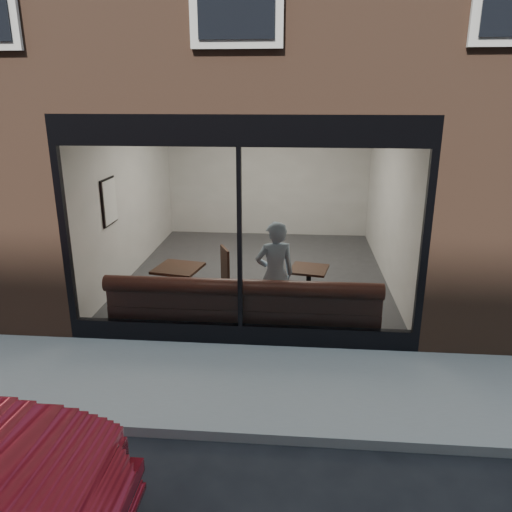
# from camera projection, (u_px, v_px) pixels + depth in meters

# --- Properties ---
(ground) EXTENTS (120.00, 120.00, 0.00)m
(ground) POSITION_uv_depth(u_px,v_px,m) (219.00, 435.00, 5.27)
(ground) COLOR black
(ground) RESTS_ON ground
(sidewalk_near) EXTENTS (40.00, 2.00, 0.01)m
(sidewalk_near) POSITION_uv_depth(u_px,v_px,m) (231.00, 383.00, 6.22)
(sidewalk_near) COLOR gray
(sidewalk_near) RESTS_ON ground
(kerb_near) EXTENTS (40.00, 0.10, 0.12)m
(kerb_near) POSITION_uv_depth(u_px,v_px,m) (218.00, 434.00, 5.21)
(kerb_near) COLOR gray
(kerb_near) RESTS_ON ground
(host_building_pier_left) EXTENTS (2.50, 12.00, 3.20)m
(host_building_pier_left) POSITION_uv_depth(u_px,v_px,m) (121.00, 170.00, 12.67)
(host_building_pier_left) COLOR brown
(host_building_pier_left) RESTS_ON ground
(host_building_pier_right) EXTENTS (2.50, 12.00, 3.20)m
(host_building_pier_right) POSITION_uv_depth(u_px,v_px,m) (422.00, 174.00, 12.05)
(host_building_pier_right) COLOR brown
(host_building_pier_right) RESTS_ON ground
(host_building_backfill) EXTENTS (5.00, 6.00, 3.20)m
(host_building_backfill) POSITION_uv_depth(u_px,v_px,m) (274.00, 157.00, 15.20)
(host_building_backfill) COLOR brown
(host_building_backfill) RESTS_ON ground
(cafe_floor) EXTENTS (6.00, 6.00, 0.00)m
(cafe_floor) POSITION_uv_depth(u_px,v_px,m) (258.00, 273.00, 10.01)
(cafe_floor) COLOR #2D2D30
(cafe_floor) RESTS_ON ground
(cafe_ceiling) EXTENTS (6.00, 6.00, 0.00)m
(cafe_ceiling) POSITION_uv_depth(u_px,v_px,m) (258.00, 109.00, 9.03)
(cafe_ceiling) COLOR white
(cafe_ceiling) RESTS_ON host_building_upper
(cafe_wall_back) EXTENTS (5.00, 0.00, 5.00)m
(cafe_wall_back) POSITION_uv_depth(u_px,v_px,m) (268.00, 172.00, 12.35)
(cafe_wall_back) COLOR beige
(cafe_wall_back) RESTS_ON ground
(cafe_wall_left) EXTENTS (0.00, 6.00, 6.00)m
(cafe_wall_left) POSITION_uv_depth(u_px,v_px,m) (131.00, 193.00, 9.72)
(cafe_wall_left) COLOR beige
(cafe_wall_left) RESTS_ON ground
(cafe_wall_right) EXTENTS (0.00, 6.00, 6.00)m
(cafe_wall_right) POSITION_uv_depth(u_px,v_px,m) (390.00, 197.00, 9.31)
(cafe_wall_right) COLOR beige
(cafe_wall_right) RESTS_ON ground
(storefront_kick) EXTENTS (5.00, 0.10, 0.30)m
(storefront_kick) POSITION_uv_depth(u_px,v_px,m) (241.00, 334.00, 7.17)
(storefront_kick) COLOR black
(storefront_kick) RESTS_ON ground
(storefront_header) EXTENTS (5.00, 0.10, 0.40)m
(storefront_header) POSITION_uv_depth(u_px,v_px,m) (239.00, 131.00, 6.29)
(storefront_header) COLOR black
(storefront_header) RESTS_ON host_building_upper
(storefront_mullion) EXTENTS (0.06, 0.10, 2.50)m
(storefront_mullion) POSITION_uv_depth(u_px,v_px,m) (240.00, 241.00, 6.74)
(storefront_mullion) COLOR black
(storefront_mullion) RESTS_ON storefront_kick
(storefront_glass) EXTENTS (4.80, 0.00, 4.80)m
(storefront_glass) POSITION_uv_depth(u_px,v_px,m) (239.00, 241.00, 6.71)
(storefront_glass) COLOR white
(storefront_glass) RESTS_ON storefront_kick
(banquette) EXTENTS (4.00, 0.55, 0.45)m
(banquette) POSITION_uv_depth(u_px,v_px,m) (244.00, 318.00, 7.53)
(banquette) COLOR #3A1915
(banquette) RESTS_ON cafe_floor
(person) EXTENTS (0.70, 0.56, 1.66)m
(person) POSITION_uv_depth(u_px,v_px,m) (275.00, 275.00, 7.56)
(person) COLOR #9CB4CA
(person) RESTS_ON cafe_floor
(cafe_table_left) EXTENTS (0.82, 0.82, 0.04)m
(cafe_table_left) POSITION_uv_depth(u_px,v_px,m) (178.00, 268.00, 8.11)
(cafe_table_left) COLOR #321F13
(cafe_table_left) RESTS_ON cafe_floor
(cafe_table_right) EXTENTS (0.68, 0.68, 0.04)m
(cafe_table_right) POSITION_uv_depth(u_px,v_px,m) (309.00, 269.00, 8.07)
(cafe_table_right) COLOR #321F13
(cafe_table_right) RESTS_ON cafe_floor
(cafe_chair_left) EXTENTS (0.58, 0.58, 0.04)m
(cafe_chair_left) POSITION_uv_depth(u_px,v_px,m) (215.00, 288.00, 8.63)
(cafe_chair_left) COLOR #321F13
(cafe_chair_left) RESTS_ON cafe_floor
(wall_poster) EXTENTS (0.02, 0.56, 0.74)m
(wall_poster) POSITION_uv_depth(u_px,v_px,m) (110.00, 202.00, 8.55)
(wall_poster) COLOR white
(wall_poster) RESTS_ON cafe_wall_left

